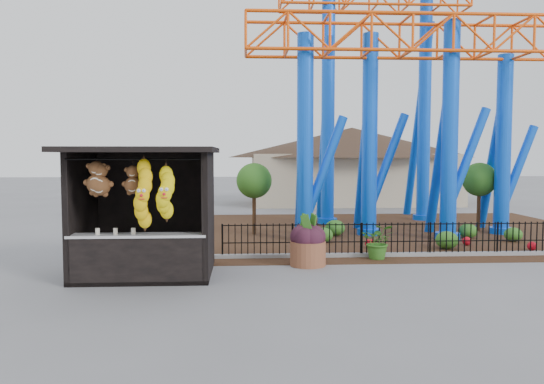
{
  "coord_description": "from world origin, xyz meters",
  "views": [
    {
      "loc": [
        -0.62,
        -11.92,
        2.94
      ],
      "look_at": [
        0.13,
        1.5,
        2.0
      ],
      "focal_mm": 35.0,
      "sensor_mm": 36.0,
      "label": 1
    }
  ],
  "objects": [
    {
      "name": "planter_foliage",
      "position": [
        1.11,
        1.94,
        0.98
      ],
      "size": [
        0.7,
        0.7,
        0.64
      ],
      "primitive_type": "ellipsoid",
      "color": "#321421",
      "rests_on": "terracotta_planter"
    },
    {
      "name": "landscaping",
      "position": [
        5.04,
        5.56,
        0.27
      ],
      "size": [
        7.39,
        3.83,
        0.57
      ],
      "color": "#2C601C",
      "rests_on": "mulch_bed"
    },
    {
      "name": "mulch_bed",
      "position": [
        4.0,
        8.0,
        0.01
      ],
      "size": [
        18.0,
        12.0,
        0.02
      ],
      "primitive_type": "cube",
      "color": "#331E11",
      "rests_on": "ground"
    },
    {
      "name": "potted_plant",
      "position": [
        3.2,
        2.68,
        0.51
      ],
      "size": [
        1.1,
        1.02,
        1.02
      ],
      "primitive_type": "imported",
      "rotation": [
        0.0,
        0.0,
        -0.29
      ],
      "color": "#215C1B",
      "rests_on": "ground"
    },
    {
      "name": "roller_coaster",
      "position": [
        5.12,
        8.23,
        6.44
      ],
      "size": [
        11.0,
        6.37,
        10.82
      ],
      "color": "blue",
      "rests_on": "ground"
    },
    {
      "name": "prize_booth",
      "position": [
        -3.01,
        0.91,
        1.53
      ],
      "size": [
        3.5,
        3.4,
        3.12
      ],
      "color": "black",
      "rests_on": "ground"
    },
    {
      "name": "picket_fence",
      "position": [
        4.9,
        3.0,
        0.5
      ],
      "size": [
        12.2,
        0.06,
        1.0
      ],
      "primitive_type": null,
      "color": "black",
      "rests_on": "ground"
    },
    {
      "name": "curb",
      "position": [
        4.0,
        3.0,
        0.06
      ],
      "size": [
        18.0,
        0.18,
        0.12
      ],
      "primitive_type": "cube",
      "color": "gray",
      "rests_on": "ground"
    },
    {
      "name": "terracotta_planter",
      "position": [
        1.11,
        1.94,
        0.33
      ],
      "size": [
        0.98,
        0.98,
        0.66
      ],
      "primitive_type": "cylinder",
      "rotation": [
        0.0,
        0.0,
        0.04
      ],
      "color": "brown",
      "rests_on": "ground"
    },
    {
      "name": "ground",
      "position": [
        0.0,
        0.0,
        0.0
      ],
      "size": [
        120.0,
        120.0,
        0.0
      ],
      "primitive_type": "plane",
      "color": "slate",
      "rests_on": "ground"
    },
    {
      "name": "pavilion",
      "position": [
        6.0,
        20.0,
        3.07
      ],
      "size": [
        15.0,
        15.0,
        4.8
      ],
      "color": "#BFAD8C",
      "rests_on": "ground"
    }
  ]
}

